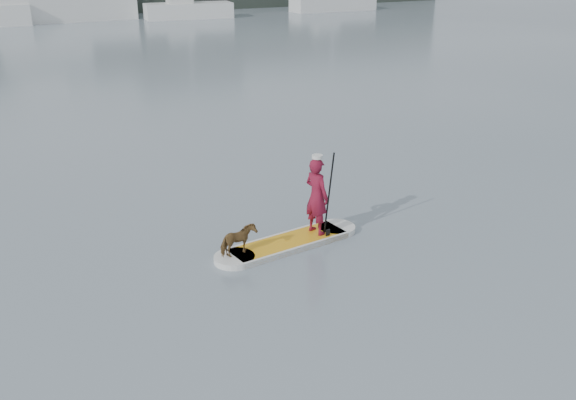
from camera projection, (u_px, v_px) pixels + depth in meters
name	position (u px, v px, depth m)	size (l,w,h in m)	color
ground	(154.00, 349.00, 9.69)	(140.00, 140.00, 0.00)	slate
paddleboard	(288.00, 243.00, 12.99)	(3.28, 1.14, 0.12)	orange
paddler	(317.00, 196.00, 13.03)	(0.59, 0.39, 1.61)	maroon
white_cap	(317.00, 157.00, 12.72)	(0.22, 0.22, 0.07)	silver
dog	(238.00, 241.00, 12.25)	(0.33, 0.72, 0.61)	brown
paddle	(329.00, 205.00, 12.92)	(0.10, 0.30, 2.00)	black
sailboat_e	(188.00, 9.00, 52.36)	(7.24, 2.99, 10.22)	silver
sailboat_f	(333.00, 2.00, 58.35)	(7.92, 2.39, 11.84)	silver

